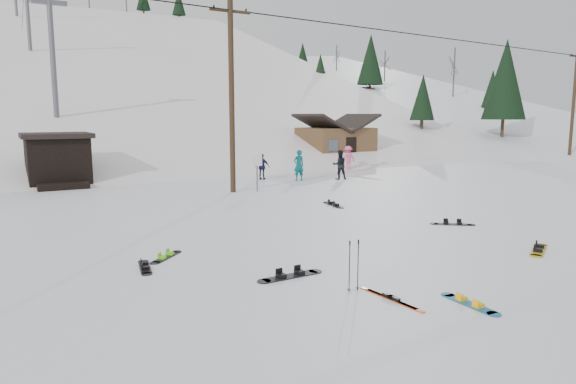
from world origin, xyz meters
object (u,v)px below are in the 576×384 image
utility_pole (232,93)px  cabin (335,144)px  hero_skis (391,298)px  hero_snowboard (470,303)px

utility_pole → cabin: utility_pole is taller
utility_pole → cabin: (13.00, 10.00, -3.20)m
cabin → hero_skis: cabin is taller
cabin → hero_snowboard: size_ratio=3.75×
utility_pole → hero_skis: size_ratio=5.25×
cabin → hero_skis: bearing=-122.8°
hero_snowboard → hero_skis: 1.52m
cabin → hero_snowboard: cabin is taller
hero_skis → utility_pole: bearing=73.7°
utility_pole → hero_snowboard: utility_pole is taller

